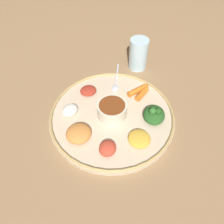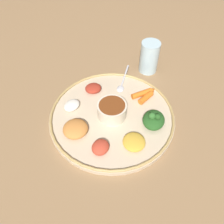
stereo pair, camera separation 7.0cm
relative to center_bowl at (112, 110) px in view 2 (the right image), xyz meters
The scene contains 14 objects.
ground_plane 0.04m from the center_bowl, ahead, with size 2.40×2.40×0.00m, color olive.
platter 0.03m from the center_bowl, ahead, with size 0.39×0.39×0.01m, color #C6B293.
platter_rim 0.02m from the center_bowl, ahead, with size 0.38×0.38×0.01m, color tan.
center_bowl is the anchor object (origin of this frame).
spoon 0.15m from the center_bowl, 24.18° to the right, with size 0.14×0.07×0.01m.
greens_pile 0.13m from the center_bowl, 114.31° to the right, with size 0.10×0.09×0.05m.
carrot_near_spoon 0.13m from the center_bowl, 68.47° to the right, with size 0.06×0.07×0.02m.
carrot_outer 0.14m from the center_bowl, 60.05° to the right, with size 0.04×0.09×0.02m.
mound_squash 0.12m from the center_bowl, 110.82° to the left, with size 0.07×0.07×0.03m, color #C67A38.
mound_rice_white 0.13m from the center_bowl, 65.82° to the left, with size 0.05×0.04×0.02m, color silver.
mound_lentil_yellow 0.12m from the center_bowl, 159.18° to the right, with size 0.06×0.06×0.02m, color gold.
mound_beet 0.12m from the center_bowl, 20.82° to the left, with size 0.05×0.05×0.02m, color maroon.
mound_berbere_red 0.13m from the center_bowl, 155.82° to the left, with size 0.05×0.05×0.03m, color #B73D28.
drinking_glass 0.27m from the center_bowl, 39.72° to the right, with size 0.07×0.07×0.12m.
Camera 2 is at (-0.44, 0.08, 0.57)m, focal length 37.10 mm.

